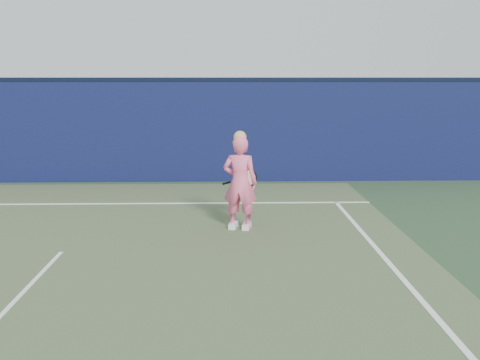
{
  "coord_description": "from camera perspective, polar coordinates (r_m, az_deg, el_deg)",
  "views": [
    {
      "loc": [
        2.52,
        -6.35,
        2.59
      ],
      "look_at": [
        2.73,
        2.2,
        0.87
      ],
      "focal_mm": 38.0,
      "sensor_mm": 36.0,
      "label": 1
    }
  ],
  "objects": [
    {
      "name": "backstop_wall",
      "position": [
        13.16,
        -12.47,
        5.29
      ],
      "size": [
        24.0,
        0.4,
        2.5
      ],
      "primitive_type": "cube",
      "color": "#0B1533",
      "rests_on": "ground"
    },
    {
      "name": "court_lines",
      "position": [
        7.01,
        -22.78,
        -11.1
      ],
      "size": [
        11.0,
        12.04,
        0.01
      ],
      "color": "white",
      "rests_on": "court_surface"
    },
    {
      "name": "racket",
      "position": [
        9.16,
        0.69,
        0.2
      ],
      "size": [
        0.64,
        0.16,
        0.34
      ],
      "rotation": [
        0.0,
        0.0,
        -0.2
      ],
      "color": "black",
      "rests_on": "ground"
    },
    {
      "name": "ground",
      "position": [
        7.3,
        -21.83,
        -10.23
      ],
      "size": [
        80.0,
        80.0,
        0.0
      ],
      "primitive_type": "plane",
      "color": "#2B452B",
      "rests_on": "ground"
    },
    {
      "name": "player",
      "position": [
        8.72,
        0.0,
        -0.27
      ],
      "size": [
        0.67,
        0.52,
        1.71
      ],
      "rotation": [
        0.0,
        0.0,
        2.91
      ],
      "color": "#FF6391",
      "rests_on": "ground"
    },
    {
      "name": "wall_cap",
      "position": [
        13.09,
        -12.71,
        10.95
      ],
      "size": [
        24.0,
        0.42,
        0.1
      ],
      "primitive_type": "cube",
      "color": "black",
      "rests_on": "backstop_wall"
    }
  ]
}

